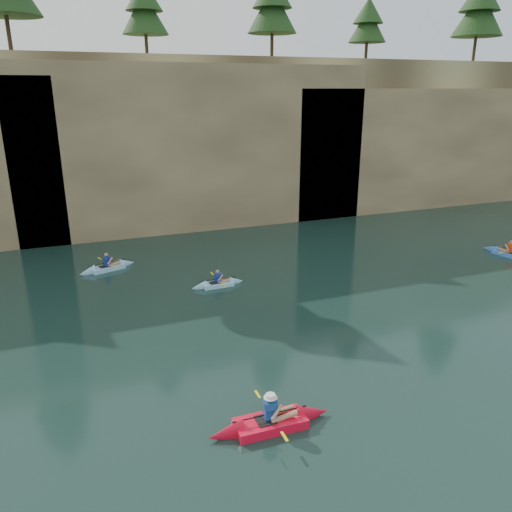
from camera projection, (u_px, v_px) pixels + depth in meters
name	position (u px, v px, depth m)	size (l,w,h in m)	color
ground	(334.00, 415.00, 15.19)	(160.00, 160.00, 0.00)	black
cliff	(152.00, 134.00, 39.84)	(70.00, 16.00, 12.00)	tan
cliff_slab_center	(201.00, 146.00, 34.06)	(24.00, 2.40, 11.40)	tan
cliff_slab_east	(437.00, 146.00, 41.06)	(26.00, 2.40, 9.84)	tan
sea_cave_center	(117.00, 214.00, 32.77)	(3.50, 1.00, 3.20)	black
sea_cave_east	(308.00, 190.00, 37.28)	(5.00, 1.00, 4.50)	black
main_kayaker	(270.00, 422.00, 14.58)	(3.76, 2.53, 1.40)	red
kayaker_ltblue_near	(218.00, 284.00, 25.06)	(2.75, 2.15, 1.07)	#98DCFE
kayaker_ltblue_mid	(107.00, 267.00, 27.29)	(3.24, 2.28, 1.21)	#94D0F8
kayaker_blue_east	(509.00, 254.00, 29.54)	(2.31, 3.43, 1.19)	#4686F0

